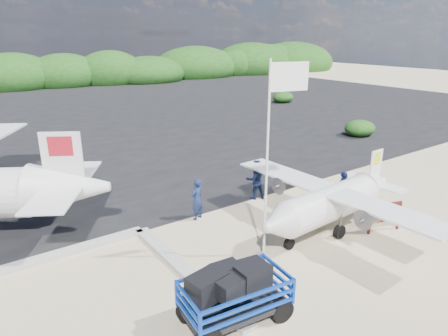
# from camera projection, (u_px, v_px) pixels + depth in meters

# --- Properties ---
(ground) EXTENTS (160.00, 160.00, 0.00)m
(ground) POSITION_uv_depth(u_px,v_px,m) (312.00, 251.00, 14.64)
(ground) COLOR beige
(asphalt_apron) EXTENTS (90.00, 50.00, 0.04)m
(asphalt_apron) POSITION_uv_depth(u_px,v_px,m) (76.00, 117.00, 37.86)
(asphalt_apron) COLOR #B2B2B2
(asphalt_apron) RESTS_ON ground
(lagoon) EXTENTS (9.00, 7.00, 0.40)m
(lagoon) POSITION_uv_depth(u_px,v_px,m) (41.00, 326.00, 10.89)
(lagoon) COLOR #B2B2B2
(lagoon) RESTS_ON ground
(vegetation_band) EXTENTS (124.00, 8.00, 4.40)m
(vegetation_band) POSITION_uv_depth(u_px,v_px,m) (26.00, 89.00, 57.22)
(vegetation_band) COLOR #B2B2B2
(vegetation_band) RESTS_ON ground
(baggage_cart) EXTENTS (3.33, 2.13, 1.58)m
(baggage_cart) POSITION_uv_depth(u_px,v_px,m) (235.00, 321.00, 11.10)
(baggage_cart) COLOR #0B38AA
(baggage_cart) RESTS_ON ground
(flagpole) EXTENTS (1.47, 0.90, 6.86)m
(flagpole) POSITION_uv_depth(u_px,v_px,m) (264.00, 255.00, 14.35)
(flagpole) COLOR white
(flagpole) RESTS_ON ground
(signboard) EXTENTS (1.51, 0.61, 1.27)m
(signboard) POSITION_uv_depth(u_px,v_px,m) (383.00, 231.00, 16.10)
(signboard) COLOR #561C18
(signboard) RESTS_ON ground
(crew_a) EXTENTS (0.78, 0.65, 1.83)m
(crew_a) POSITION_uv_depth(u_px,v_px,m) (197.00, 199.00, 16.91)
(crew_a) COLOR #14214C
(crew_a) RESTS_ON ground
(crew_b) EXTENTS (1.10, 0.96, 1.92)m
(crew_b) POSITION_uv_depth(u_px,v_px,m) (255.00, 179.00, 19.05)
(crew_b) COLOR #14214C
(crew_b) RESTS_ON ground
(crew_c) EXTENTS (1.11, 0.53, 1.84)m
(crew_c) POSITION_uv_depth(u_px,v_px,m) (343.00, 191.00, 17.79)
(crew_c) COLOR #14214C
(crew_c) RESTS_ON ground
(aircraft_large) EXTENTS (23.94, 23.94, 5.23)m
(aircraft_large) POSITION_uv_depth(u_px,v_px,m) (200.00, 110.00, 41.40)
(aircraft_large) COLOR #B2B2B2
(aircraft_large) RESTS_ON ground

